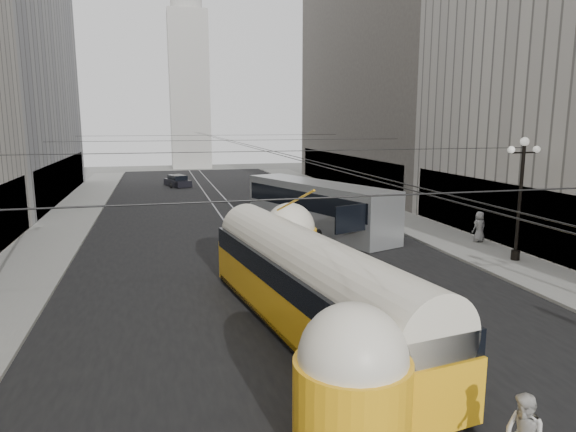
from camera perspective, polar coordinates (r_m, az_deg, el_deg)
road at (r=37.91m, az=-5.84°, el=-0.70°), size 20.00×85.00×0.02m
sidewalk_left at (r=41.48m, az=-23.22°, el=-0.43°), size 4.00×72.00×0.15m
sidewalk_right at (r=44.50m, az=8.93°, el=0.98°), size 4.00×72.00×0.15m
rail_left at (r=37.81m, az=-6.96°, el=-0.75°), size 0.12×85.00×0.04m
rail_right at (r=38.03m, az=-4.72°, el=-0.65°), size 0.12×85.00×0.04m
building_right_far at (r=58.85m, az=12.12°, el=19.03°), size 12.60×32.60×32.60m
distant_tower at (r=84.83m, az=-11.00°, el=15.45°), size 6.00×6.00×31.36m
lamppost_right_mid at (r=28.89m, az=24.42°, el=2.46°), size 1.86×0.44×6.37m
catenary at (r=36.25m, az=-5.59°, el=8.17°), size 25.00×72.00×0.23m
streetcar at (r=17.90m, az=2.36°, el=-7.61°), size 4.69×16.14×3.57m
city_bus at (r=34.38m, az=3.28°, el=1.26°), size 7.10×13.54×3.32m
sedan_white_far at (r=52.46m, az=-2.50°, el=3.07°), size 2.82×4.33×1.27m
sedan_dark_far at (r=59.93m, az=-12.17°, el=3.79°), size 3.05×4.49×1.31m
pedestrian_sidewalk_right at (r=32.87m, az=20.49°, el=-1.12°), size 1.00×0.73×1.85m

